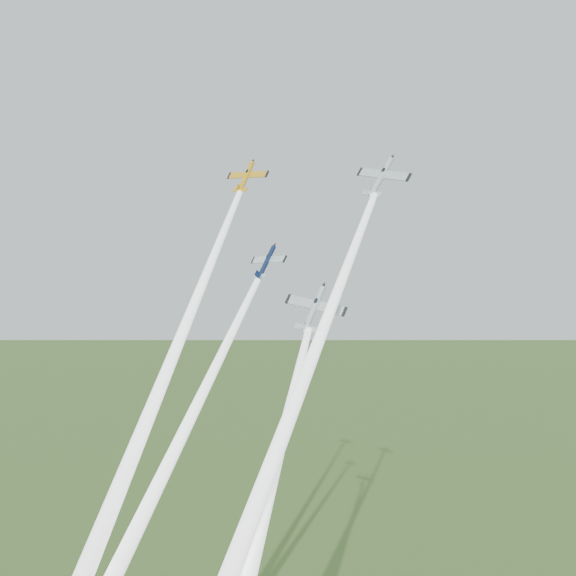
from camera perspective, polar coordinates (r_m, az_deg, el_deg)
The scene contains 8 objects.
plane_yellow at distance 119.02m, azimuth -3.33°, elevation 8.78°, with size 7.79×7.73×1.22m, color orange, non-canonical shape.
smoke_trail_yellow at distance 102.61m, azimuth -9.85°, elevation -7.21°, with size 2.72×2.72×67.60m, color white, non-canonical shape.
plane_navy at distance 107.96m, azimuth -1.70°, elevation 2.09°, with size 7.13×7.08×1.12m, color #0E1B3E, non-canonical shape.
smoke_trail_navy at distance 99.39m, azimuth -9.53°, elevation -13.70°, with size 2.72×2.72×59.26m, color white, non-canonical shape.
plane_silver_right at distance 104.07m, azimuth 7.39°, elevation 8.71°, with size 8.55×8.48×1.34m, color silver, non-canonical shape.
smoke_trail_silver_right at distance 87.67m, azimuth 0.03°, elevation -10.41°, with size 2.72×2.72×69.01m, color white, non-canonical shape.
plane_silver_low at distance 97.50m, azimuth 2.06°, elevation -1.61°, with size 8.79×8.72×1.38m, color #B4BDC3, non-canonical shape.
smoke_trail_silver_low at distance 87.09m, azimuth -2.42°, elevation -19.18°, with size 2.72×2.72×55.23m, color white, non-canonical shape.
Camera 1 is at (38.01, -101.27, 94.25)m, focal length 45.00 mm.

